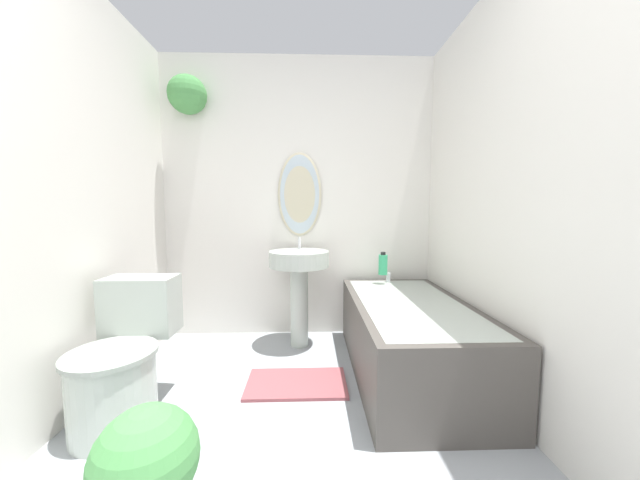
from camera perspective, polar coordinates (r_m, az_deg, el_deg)
The scene contains 9 objects.
wall_back at distance 2.84m, azimuth -5.20°, elevation 8.65°, with size 2.43×0.31×2.40m.
wall_left at distance 2.04m, azimuth -40.95°, elevation 6.88°, with size 0.06×2.57×2.40m.
wall_right at distance 1.93m, azimuth 32.84°, elevation 7.49°, with size 0.06×2.57×2.40m.
toilet at distance 2.06m, azimuth -31.65°, elevation -17.95°, with size 0.42×0.62×0.72m.
pedestal_sink at distance 2.59m, azimuth -3.73°, elevation -6.03°, with size 0.48×0.48×0.88m.
bathtub at distance 2.32m, azimuth 15.65°, elevation -16.12°, with size 0.74×1.41×0.57m.
shampoo_bottle at distance 2.70m, azimuth 11.13°, elevation -4.25°, with size 0.07×0.07×0.19m.
potted_plant at distance 1.40m, azimuth -28.44°, elevation -32.18°, with size 0.33×0.33×0.46m.
bath_mat at distance 2.22m, azimuth -4.18°, elevation -24.08°, with size 0.62×0.36×0.02m.
Camera 1 is at (0.09, -0.37, 1.10)m, focal length 18.00 mm.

